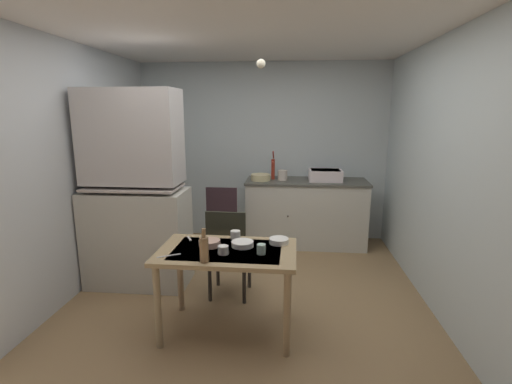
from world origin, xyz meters
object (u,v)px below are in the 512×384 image
object	(u,v)px
hand_pump	(273,167)
chair_by_counter	(224,220)
hutch_cabinet	(135,197)
sink_basin	(325,175)
mixing_bowl_counter	(261,177)
dining_table	(227,261)
teacup_mint	(235,235)
glass_bottle	(204,249)
serving_bowl_wide	(279,241)
chair_far_side	(229,251)

from	to	relation	value
hand_pump	chair_by_counter	world-z (taller)	hand_pump
hutch_cabinet	hand_pump	bearing A→B (deg)	46.65
hutch_cabinet	chair_by_counter	xyz separation A→B (m)	(0.78, 0.81, -0.47)
sink_basin	mixing_bowl_counter	size ratio (longest dim) A/B	1.65
hand_pump	dining_table	bearing A→B (deg)	-96.55
sink_basin	teacup_mint	bearing A→B (deg)	-116.11
hand_pump	chair_by_counter	distance (m)	1.04
dining_table	glass_bottle	bearing A→B (deg)	-114.83
hand_pump	teacup_mint	bearing A→B (deg)	-96.76
sink_basin	teacup_mint	size ratio (longest dim) A/B	5.02
hutch_cabinet	glass_bottle	distance (m)	1.46
dining_table	serving_bowl_wide	xyz separation A→B (m)	(0.41, 0.19, 0.12)
hand_pump	chair_by_counter	size ratio (longest dim) A/B	0.42
chair_by_counter	mixing_bowl_counter	bearing A→B (deg)	51.71
chair_by_counter	glass_bottle	size ratio (longest dim) A/B	3.56
hutch_cabinet	teacup_mint	bearing A→B (deg)	-25.08
chair_far_side	chair_by_counter	bearing A→B (deg)	102.77
chair_far_side	glass_bottle	distance (m)	0.92
hutch_cabinet	mixing_bowl_counter	size ratio (longest dim) A/B	7.72
chair_by_counter	serving_bowl_wide	size ratio (longest dim) A/B	5.60
chair_far_side	glass_bottle	bearing A→B (deg)	-92.43
hand_pump	serving_bowl_wide	world-z (taller)	hand_pump
sink_basin	chair_by_counter	size ratio (longest dim) A/B	0.47
mixing_bowl_counter	dining_table	bearing A→B (deg)	-92.51
hutch_cabinet	teacup_mint	size ratio (longest dim) A/B	23.43
sink_basin	hand_pump	bearing A→B (deg)	176.36
sink_basin	dining_table	world-z (taller)	sink_basin
hutch_cabinet	glass_bottle	bearing A→B (deg)	-47.90
mixing_bowl_counter	hand_pump	bearing A→B (deg)	30.12
glass_bottle	mixing_bowl_counter	bearing A→B (deg)	84.82
dining_table	serving_bowl_wide	size ratio (longest dim) A/B	6.78
hand_pump	chair_far_side	xyz separation A→B (m)	(-0.35, -1.67, -0.58)
chair_by_counter	teacup_mint	xyz separation A→B (m)	(0.35, -1.34, 0.27)
hutch_cabinet	chair_by_counter	size ratio (longest dim) A/B	2.20
hand_pump	mixing_bowl_counter	size ratio (longest dim) A/B	1.47
teacup_mint	dining_table	bearing A→B (deg)	-95.10
sink_basin	chair_by_counter	world-z (taller)	sink_basin
hand_pump	chair_far_side	world-z (taller)	hand_pump
dining_table	chair_by_counter	world-z (taller)	chair_by_counter
hutch_cabinet	dining_table	distance (m)	1.41
mixing_bowl_counter	chair_far_side	distance (m)	1.65
dining_table	chair_by_counter	xyz separation A→B (m)	(-0.33, 1.62, -0.13)
sink_basin	chair_far_side	world-z (taller)	sink_basin
hutch_cabinet	chair_far_side	world-z (taller)	hutch_cabinet
chair_by_counter	serving_bowl_wide	world-z (taller)	chair_by_counter
chair_by_counter	serving_bowl_wide	distance (m)	1.64
chair_by_counter	dining_table	bearing A→B (deg)	-78.64
mixing_bowl_counter	serving_bowl_wide	world-z (taller)	mixing_bowl_counter
hutch_cabinet	hand_pump	xyz separation A→B (m)	(1.36, 1.44, 0.12)
mixing_bowl_counter	chair_far_side	bearing A→B (deg)	-96.65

